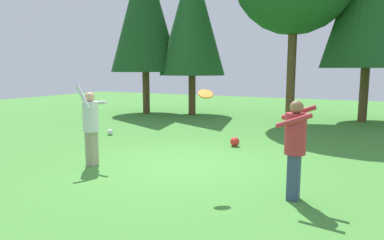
{
  "coord_description": "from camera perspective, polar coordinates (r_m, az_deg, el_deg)",
  "views": [
    {
      "loc": [
        3.6,
        -6.75,
        2.12
      ],
      "look_at": [
        0.22,
        -0.12,
        1.05
      ],
      "focal_mm": 32.72,
      "sensor_mm": 36.0,
      "label": 1
    }
  ],
  "objects": [
    {
      "name": "tree_left",
      "position": [
        16.74,
        0.01,
        16.57
      ],
      "size": [
        3.06,
        3.06,
        7.3
      ],
      "color": "brown",
      "rests_on": "ground_plane"
    },
    {
      "name": "ball_red",
      "position": [
        9.85,
        6.99,
        -3.54
      ],
      "size": [
        0.26,
        0.26,
        0.26
      ],
      "primitive_type": "sphere",
      "color": "red",
      "rests_on": "ground_plane"
    },
    {
      "name": "frisbee",
      "position": [
        6.27,
        2.21,
        4.27
      ],
      "size": [
        0.37,
        0.36,
        0.15
      ],
      "color": "orange"
    },
    {
      "name": "person_catcher",
      "position": [
        5.89,
        16.47,
        -3.4
      ],
      "size": [
        0.56,
        0.48,
        1.64
      ],
      "rotation": [
        0.0,
        0.0,
        -3.13
      ],
      "color": "#38476B",
      "rests_on": "ground_plane"
    },
    {
      "name": "ball_white",
      "position": [
        11.78,
        -13.22,
        -1.92
      ],
      "size": [
        0.2,
        0.2,
        0.2
      ],
      "primitive_type": "sphere",
      "color": "white",
      "rests_on": "ground_plane"
    },
    {
      "name": "ground_plane",
      "position": [
        7.94,
        -1.05,
        -7.31
      ],
      "size": [
        40.0,
        40.0,
        0.0
      ],
      "primitive_type": "plane",
      "color": "#478C38"
    },
    {
      "name": "person_thrower",
      "position": [
        8.01,
        -16.18,
        -0.35
      ],
      "size": [
        0.57,
        0.49,
        1.81
      ],
      "rotation": [
        0.0,
        0.0,
        -0.03
      ],
      "color": "gray",
      "rests_on": "ground_plane"
    },
    {
      "name": "tree_far_left",
      "position": [
        17.47,
        -7.73,
        17.39
      ],
      "size": [
        3.3,
        3.3,
        7.89
      ],
      "color": "brown",
      "rests_on": "ground_plane"
    }
  ]
}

